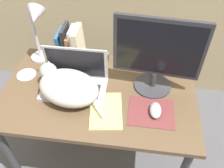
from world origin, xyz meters
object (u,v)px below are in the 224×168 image
at_px(book_row, 71,46).
at_px(notepad, 106,110).
at_px(computer_mouse, 156,110).
at_px(webcam, 107,55).
at_px(laptop, 75,81).
at_px(desk_lamp, 36,25).
at_px(cd_disc, 27,75).
at_px(external_monitor, 157,54).
at_px(cat, 67,86).

height_order(book_row, notepad, book_row).
bearing_deg(computer_mouse, webcam, 128.03).
relative_size(laptop, computer_mouse, 3.36).
xyz_separation_m(desk_lamp, webcam, (0.42, 0.06, -0.23)).
bearing_deg(laptop, book_row, 106.96).
relative_size(book_row, cd_disc, 2.12).
height_order(computer_mouse, notepad, computer_mouse).
bearing_deg(laptop, cd_disc, 169.14).
relative_size(desk_lamp, cd_disc, 3.43).
bearing_deg(book_row, external_monitor, -19.06).
bearing_deg(computer_mouse, laptop, 163.92).
bearing_deg(book_row, desk_lamp, -169.59).
bearing_deg(cat, cd_disc, 156.28).
bearing_deg(external_monitor, cat, -163.63).
bearing_deg(external_monitor, webcam, 145.31).
relative_size(external_monitor, book_row, 1.88).
distance_m(computer_mouse, desk_lamp, 0.86).
distance_m(laptop, book_row, 0.27).
distance_m(cat, computer_mouse, 0.50).
distance_m(external_monitor, webcam, 0.42).
relative_size(notepad, webcam, 4.23).
relative_size(webcam, cd_disc, 0.55).
bearing_deg(desk_lamp, notepad, -38.42).
height_order(cat, desk_lamp, desk_lamp).
height_order(cat, notepad, cat).
xyz_separation_m(book_row, webcam, (0.23, 0.03, -0.08)).
bearing_deg(desk_lamp, computer_mouse, -25.53).
distance_m(external_monitor, cd_disc, 0.83).
distance_m(external_monitor, book_row, 0.58).
bearing_deg(notepad, cat, 159.43).
xyz_separation_m(computer_mouse, cd_disc, (-0.81, 0.20, -0.02)).
xyz_separation_m(notepad, cd_disc, (-0.54, 0.22, -0.00)).
height_order(external_monitor, desk_lamp, external_monitor).
height_order(external_monitor, notepad, external_monitor).
bearing_deg(cd_disc, cat, -23.72).
bearing_deg(external_monitor, notepad, -137.43).
height_order(cat, computer_mouse, cat).
height_order(computer_mouse, cd_disc, computer_mouse).
height_order(desk_lamp, webcam, desk_lamp).
distance_m(external_monitor, notepad, 0.41).
distance_m(desk_lamp, notepad, 0.66).
bearing_deg(cat, book_row, 99.88).
bearing_deg(notepad, webcam, 97.81).
bearing_deg(notepad, laptop, 142.71).
bearing_deg(webcam, book_row, -172.94).
bearing_deg(book_row, computer_mouse, -35.09).
xyz_separation_m(cat, book_row, (-0.06, 0.33, 0.04)).
distance_m(cat, desk_lamp, 0.43).
distance_m(laptop, external_monitor, 0.50).
bearing_deg(webcam, notepad, -82.19).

